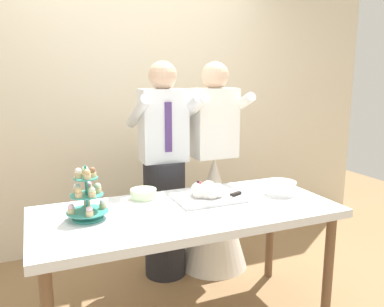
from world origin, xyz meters
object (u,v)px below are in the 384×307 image
object	(u,v)px
plate_stack	(280,188)
cupcake_stand	(87,197)
dessert_table	(187,220)
main_cake_tray	(208,193)
person_bride	(214,198)
person_groom	(164,183)
round_cake	(143,195)

from	to	relation	value
plate_stack	cupcake_stand	bearing A→B (deg)	178.75
dessert_table	main_cake_tray	xyz separation A→B (m)	(0.19, 0.11, 0.12)
cupcake_stand	person_bride	xyz separation A→B (m)	(1.07, 0.61, -0.32)
person_groom	person_bride	bearing A→B (deg)	-1.68
main_cake_tray	round_cake	world-z (taller)	main_cake_tray
round_cake	person_bride	bearing A→B (deg)	29.98
main_cake_tray	person_groom	bearing A→B (deg)	100.24
plate_stack	person_groom	bearing A→B (deg)	132.57
cupcake_stand	main_cake_tray	world-z (taller)	cupcake_stand
round_cake	person_groom	xyz separation A→B (m)	(0.28, 0.41, -0.06)
cupcake_stand	main_cake_tray	distance (m)	0.77
round_cake	person_groom	size ratio (longest dim) A/B	0.14
dessert_table	main_cake_tray	size ratio (longest dim) A/B	4.24
cupcake_stand	person_bride	bearing A→B (deg)	29.70
main_cake_tray	round_cake	distance (m)	0.41
main_cake_tray	person_groom	size ratio (longest dim) A/B	0.26
cupcake_stand	person_groom	bearing A→B (deg)	43.57
person_bride	plate_stack	bearing A→B (deg)	-74.13
cupcake_stand	main_cake_tray	xyz separation A→B (m)	(0.76, 0.05, -0.08)
cupcake_stand	round_cake	size ratio (longest dim) A/B	1.27
main_cake_tray	person_bride	world-z (taller)	person_bride
dessert_table	person_bride	world-z (taller)	person_bride
plate_stack	round_cake	size ratio (longest dim) A/B	0.87
dessert_table	round_cake	distance (m)	0.34
main_cake_tray	plate_stack	xyz separation A→B (m)	(0.50, -0.08, -0.00)
person_bride	dessert_table	bearing A→B (deg)	-127.06
cupcake_stand	main_cake_tray	bearing A→B (deg)	4.11
cupcake_stand	person_groom	xyz separation A→B (m)	(0.66, 0.62, -0.15)
plate_stack	person_bride	xyz separation A→B (m)	(-0.18, 0.64, -0.24)
dessert_table	main_cake_tray	distance (m)	0.25
dessert_table	round_cake	xyz separation A→B (m)	(-0.20, 0.26, 0.11)
dessert_table	main_cake_tray	bearing A→B (deg)	29.45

